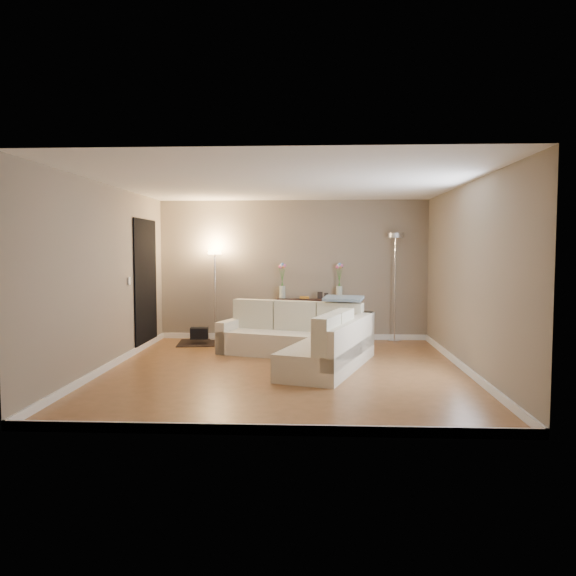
{
  "coord_description": "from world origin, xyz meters",
  "views": [
    {
      "loc": [
        0.42,
        -7.73,
        1.7
      ],
      "look_at": [
        0.0,
        0.8,
        1.1
      ],
      "focal_mm": 35.0,
      "sensor_mm": 36.0,
      "label": 1
    }
  ],
  "objects_px": {
    "floor_lamp_lit": "(215,277)",
    "floor_lamp_unlit": "(395,265)",
    "console_table": "(306,317)",
    "sectional_sofa": "(306,340)"
  },
  "relations": [
    {
      "from": "console_table",
      "to": "floor_lamp_lit",
      "type": "bearing_deg",
      "value": -176.35
    },
    {
      "from": "console_table",
      "to": "floor_lamp_lit",
      "type": "relative_size",
      "value": 0.75
    },
    {
      "from": "floor_lamp_unlit",
      "to": "floor_lamp_lit",
      "type": "bearing_deg",
      "value": -179.48
    },
    {
      "from": "floor_lamp_lit",
      "to": "floor_lamp_unlit",
      "type": "bearing_deg",
      "value": 0.52
    },
    {
      "from": "floor_lamp_lit",
      "to": "floor_lamp_unlit",
      "type": "distance_m",
      "value": 3.31
    },
    {
      "from": "sectional_sofa",
      "to": "floor_lamp_unlit",
      "type": "relative_size",
      "value": 1.48
    },
    {
      "from": "console_table",
      "to": "floor_lamp_lit",
      "type": "height_order",
      "value": "floor_lamp_lit"
    },
    {
      "from": "console_table",
      "to": "floor_lamp_unlit",
      "type": "height_order",
      "value": "floor_lamp_unlit"
    },
    {
      "from": "console_table",
      "to": "floor_lamp_lit",
      "type": "distance_m",
      "value": 1.85
    },
    {
      "from": "floor_lamp_unlit",
      "to": "sectional_sofa",
      "type": "bearing_deg",
      "value": -130.82
    }
  ]
}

